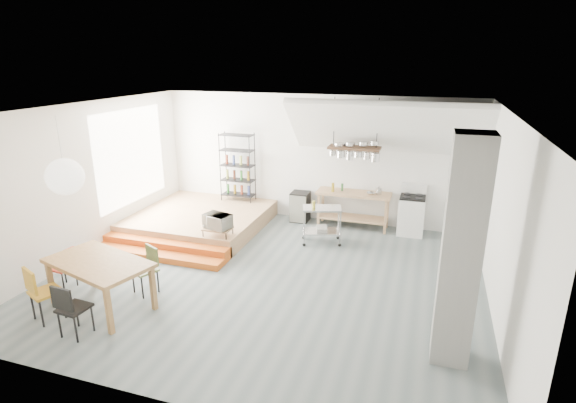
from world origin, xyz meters
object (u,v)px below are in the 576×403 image
(stove, at_px, (411,215))
(dining_table, at_px, (99,266))
(rolling_cart, at_px, (322,220))
(mini_fridge, at_px, (300,207))

(stove, xyz_separation_m, dining_table, (-4.78, -5.03, 0.27))
(stove, relative_size, rolling_cart, 1.22)
(mini_fridge, bearing_deg, stove, -0.91)
(dining_table, bearing_deg, rolling_cart, 68.95)
(stove, relative_size, mini_fridge, 1.53)
(dining_table, bearing_deg, mini_fridge, 84.48)
(dining_table, relative_size, rolling_cart, 2.06)
(dining_table, xyz_separation_m, mini_fridge, (2.00, 5.07, -0.37))
(dining_table, distance_m, mini_fridge, 5.46)
(dining_table, relative_size, mini_fridge, 2.59)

